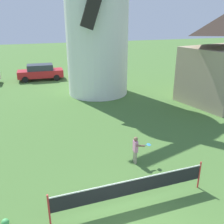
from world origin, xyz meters
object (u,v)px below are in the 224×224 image
tennis_net (132,187)px  player_far (136,148)px  stray_ball (5,222)px  parked_car_mustard (102,68)px  parked_car_red (40,72)px  windmill (97,6)px

tennis_net → player_far: 2.60m
stray_ball → parked_car_mustard: 21.27m
tennis_net → player_far: bearing=62.7°
parked_car_mustard → parked_car_red: bearing=-179.2°
tennis_net → player_far: (1.19, 2.31, 0.02)m
player_far → parked_car_red: bearing=99.0°
windmill → tennis_net: size_ratio=2.57×
tennis_net → parked_car_red: parked_car_red is taller
stray_ball → parked_car_red: size_ratio=0.05×
tennis_net → stray_ball: bearing=174.4°
stray_ball → parked_car_mustard: (8.94, 19.28, 0.69)m
player_far → parked_car_mustard: parked_car_mustard is taller
tennis_net → windmill: bearing=78.6°
stray_ball → parked_car_red: parked_car_red is taller
tennis_net → stray_ball: tennis_net is taller
stray_ball → parked_car_red: 19.37m
stray_ball → windmill: bearing=62.5°
player_far → parked_car_red: parked_car_red is taller
stray_ball → parked_car_red: bearing=82.7°
stray_ball → parked_car_mustard: parked_car_mustard is taller
windmill → parked_car_red: size_ratio=3.13×
tennis_net → player_far: player_far is taller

